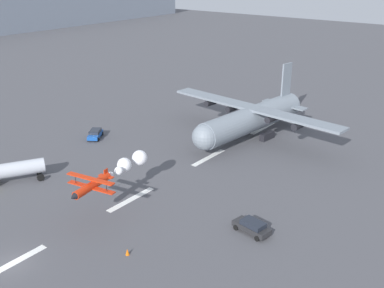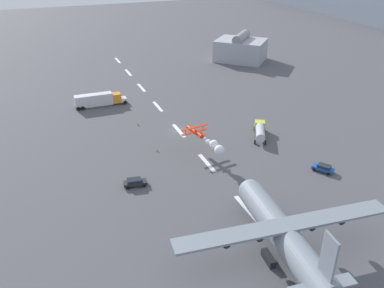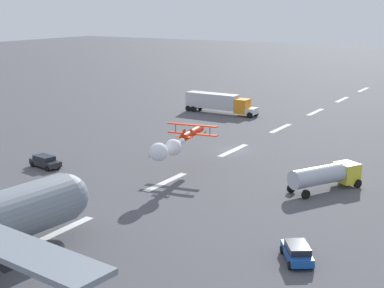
% 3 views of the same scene
% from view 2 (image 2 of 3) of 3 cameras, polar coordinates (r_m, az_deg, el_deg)
% --- Properties ---
extents(ground_plane, '(440.00, 440.00, 0.00)m').
position_cam_2_polar(ground_plane, '(99.07, -1.90, 1.93)').
color(ground_plane, '#4C4C51').
rests_on(ground_plane, ground).
extents(runway_stripe_0, '(8.00, 0.90, 0.01)m').
position_cam_2_polar(runway_stripe_0, '(161.85, -10.61, 11.71)').
color(runway_stripe_0, white).
rests_on(runway_stripe_0, ground).
extents(runway_stripe_1, '(8.00, 0.90, 0.01)m').
position_cam_2_polar(runway_stripe_1, '(145.63, -9.11, 10.07)').
color(runway_stripe_1, white).
rests_on(runway_stripe_1, ground).
extents(runway_stripe_2, '(8.00, 0.90, 0.01)m').
position_cam_2_polar(runway_stripe_2, '(129.67, -7.26, 8.02)').
color(runway_stripe_2, white).
rests_on(runway_stripe_2, ground).
extents(runway_stripe_3, '(8.00, 0.90, 0.01)m').
position_cam_2_polar(runway_stripe_3, '(114.09, -4.93, 5.39)').
color(runway_stripe_3, white).
rests_on(runway_stripe_3, ground).
extents(runway_stripe_4, '(8.00, 0.90, 0.01)m').
position_cam_2_polar(runway_stripe_4, '(99.07, -1.90, 1.93)').
color(runway_stripe_4, white).
rests_on(runway_stripe_4, ground).
extents(runway_stripe_5, '(8.00, 0.90, 0.01)m').
position_cam_2_polar(runway_stripe_5, '(84.91, 2.15, -2.72)').
color(runway_stripe_5, white).
rests_on(runway_stripe_5, ground).
extents(runway_stripe_6, '(8.00, 0.90, 0.01)m').
position_cam_2_polar(runway_stripe_6, '(72.11, 7.79, -9.10)').
color(runway_stripe_6, white).
rests_on(runway_stripe_6, ground).
extents(runway_stripe_7, '(8.00, 0.90, 0.01)m').
position_cam_2_polar(runway_stripe_7, '(61.54, 15.97, -17.77)').
color(runway_stripe_7, white).
rests_on(runway_stripe_7, ground).
extents(cargo_transport_plane, '(26.54, 34.00, 11.58)m').
position_cam_2_polar(cargo_transport_plane, '(62.72, 12.48, -11.89)').
color(cargo_transport_plane, gray).
rests_on(cargo_transport_plane, ground).
extents(stunt_biplane_red, '(14.14, 6.53, 2.21)m').
position_cam_2_polar(stunt_biplane_red, '(83.66, 2.47, 0.31)').
color(stunt_biplane_red, red).
extents(semi_truck_orange, '(3.04, 14.45, 3.70)m').
position_cam_2_polar(semi_truck_orange, '(116.21, -13.22, 6.29)').
color(semi_truck_orange, silver).
rests_on(semi_truck_orange, ground).
extents(fuel_tanker_truck, '(8.91, 6.55, 2.90)m').
position_cam_2_polar(fuel_tanker_truck, '(96.44, 9.74, 1.93)').
color(fuel_tanker_truck, yellow).
rests_on(fuel_tanker_truck, ground).
extents(followme_car_yellow, '(2.57, 4.68, 1.52)m').
position_cam_2_polar(followme_car_yellow, '(77.70, -8.19, -5.45)').
color(followme_car_yellow, '#262628').
rests_on(followme_car_yellow, ground).
extents(airport_staff_sedan, '(4.51, 3.87, 1.52)m').
position_cam_2_polar(airport_staff_sedan, '(85.81, 18.31, -3.27)').
color(airport_staff_sedan, '#194CA5').
rests_on(airport_staff_sedan, ground).
extents(hangar_building, '(22.67, 22.76, 10.69)m').
position_cam_2_polar(hangar_building, '(159.36, 6.99, 13.35)').
color(hangar_building, '#9EA3AD').
rests_on(hangar_building, ground).
extents(traffic_cone_near, '(0.44, 0.44, 0.75)m').
position_cam_2_polar(traffic_cone_near, '(102.69, -7.76, 2.87)').
color(traffic_cone_near, orange).
rests_on(traffic_cone_near, ground).
extents(traffic_cone_far, '(0.44, 0.44, 0.75)m').
position_cam_2_polar(traffic_cone_far, '(89.47, -5.02, -0.86)').
color(traffic_cone_far, orange).
rests_on(traffic_cone_far, ground).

